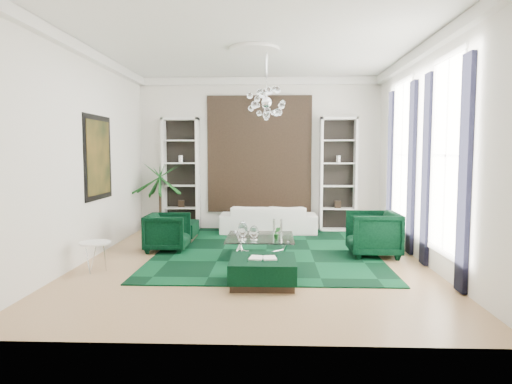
{
  "coord_description": "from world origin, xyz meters",
  "views": [
    {
      "loc": [
        0.35,
        -7.97,
        1.95
      ],
      "look_at": [
        0.03,
        0.5,
        1.21
      ],
      "focal_mm": 32.0,
      "sensor_mm": 36.0,
      "label": 1
    }
  ],
  "objects_px": {
    "coffee_table": "(260,248)",
    "side_table": "(95,257)",
    "palm": "(160,187)",
    "armchair_left": "(168,232)",
    "ottoman_front": "(263,271)",
    "ottoman_side": "(176,231)",
    "sofa": "(268,219)",
    "armchair_right": "(373,234)"
  },
  "relations": [
    {
      "from": "coffee_table",
      "to": "side_table",
      "type": "xyz_separation_m",
      "value": [
        -2.67,
        -0.99,
        0.03
      ]
    },
    {
      "from": "side_table",
      "to": "palm",
      "type": "xyz_separation_m",
      "value": [
        0.14,
        3.76,
        0.86
      ]
    },
    {
      "from": "armchair_left",
      "to": "ottoman_front",
      "type": "height_order",
      "value": "armchair_left"
    },
    {
      "from": "armchair_left",
      "to": "ottoman_side",
      "type": "xyz_separation_m",
      "value": [
        -0.08,
        1.13,
        -0.17
      ]
    },
    {
      "from": "sofa",
      "to": "palm",
      "type": "xyz_separation_m",
      "value": [
        -2.65,
        0.08,
        0.76
      ]
    },
    {
      "from": "ottoman_front",
      "to": "sofa",
      "type": "bearing_deg",
      "value": 89.52
    },
    {
      "from": "coffee_table",
      "to": "side_table",
      "type": "distance_m",
      "value": 2.84
    },
    {
      "from": "armchair_right",
      "to": "ottoman_front",
      "type": "bearing_deg",
      "value": -46.62
    },
    {
      "from": "coffee_table",
      "to": "ottoman_side",
      "type": "height_order",
      "value": "coffee_table"
    },
    {
      "from": "side_table",
      "to": "palm",
      "type": "bearing_deg",
      "value": 87.88
    },
    {
      "from": "sofa",
      "to": "side_table",
      "type": "height_order",
      "value": "sofa"
    },
    {
      "from": "ottoman_side",
      "to": "palm",
      "type": "height_order",
      "value": "palm"
    },
    {
      "from": "armchair_right",
      "to": "ottoman_side",
      "type": "bearing_deg",
      "value": -109.55
    },
    {
      "from": "coffee_table",
      "to": "ottoman_side",
      "type": "relative_size",
      "value": 1.34
    },
    {
      "from": "armchair_left",
      "to": "coffee_table",
      "type": "bearing_deg",
      "value": -108.94
    },
    {
      "from": "armchair_right",
      "to": "armchair_left",
      "type": "bearing_deg",
      "value": -94.41
    },
    {
      "from": "armchair_left",
      "to": "ottoman_side",
      "type": "relative_size",
      "value": 0.91
    },
    {
      "from": "ottoman_front",
      "to": "side_table",
      "type": "relative_size",
      "value": 1.94
    },
    {
      "from": "coffee_table",
      "to": "ottoman_side",
      "type": "distance_m",
      "value": 2.62
    },
    {
      "from": "side_table",
      "to": "palm",
      "type": "height_order",
      "value": "palm"
    },
    {
      "from": "ottoman_side",
      "to": "palm",
      "type": "distance_m",
      "value": 1.47
    },
    {
      "from": "side_table",
      "to": "palm",
      "type": "distance_m",
      "value": 3.86
    },
    {
      "from": "palm",
      "to": "side_table",
      "type": "bearing_deg",
      "value": -92.12
    },
    {
      "from": "coffee_table",
      "to": "armchair_right",
      "type": "bearing_deg",
      "value": 8.85
    },
    {
      "from": "sofa",
      "to": "armchair_right",
      "type": "distance_m",
      "value": 3.1
    },
    {
      "from": "sofa",
      "to": "ottoman_front",
      "type": "distance_m",
      "value": 4.29
    },
    {
      "from": "sofa",
      "to": "ottoman_side",
      "type": "bearing_deg",
      "value": 24.33
    },
    {
      "from": "coffee_table",
      "to": "side_table",
      "type": "height_order",
      "value": "side_table"
    },
    {
      "from": "palm",
      "to": "armchair_left",
      "type": "bearing_deg",
      "value": -72.51
    },
    {
      "from": "coffee_table",
      "to": "palm",
      "type": "xyz_separation_m",
      "value": [
        -2.53,
        2.77,
        0.89
      ]
    },
    {
      "from": "side_table",
      "to": "coffee_table",
      "type": "bearing_deg",
      "value": 20.32
    },
    {
      "from": "armchair_left",
      "to": "coffee_table",
      "type": "distance_m",
      "value": 1.97
    },
    {
      "from": "armchair_left",
      "to": "ottoman_front",
      "type": "bearing_deg",
      "value": -138.88
    },
    {
      "from": "ottoman_side",
      "to": "side_table",
      "type": "distance_m",
      "value": 2.85
    },
    {
      "from": "armchair_left",
      "to": "armchair_right",
      "type": "relative_size",
      "value": 0.88
    },
    {
      "from": "armchair_left",
      "to": "ottoman_side",
      "type": "distance_m",
      "value": 1.15
    },
    {
      "from": "coffee_table",
      "to": "palm",
      "type": "relative_size",
      "value": 0.55
    },
    {
      "from": "ottoman_side",
      "to": "ottoman_front",
      "type": "height_order",
      "value": "ottoman_side"
    },
    {
      "from": "ottoman_side",
      "to": "side_table",
      "type": "xyz_separation_m",
      "value": [
        -0.73,
        -2.75,
        0.04
      ]
    },
    {
      "from": "side_table",
      "to": "sofa",
      "type": "bearing_deg",
      "value": 52.87
    },
    {
      "from": "coffee_table",
      "to": "ottoman_front",
      "type": "xyz_separation_m",
      "value": [
        0.09,
        -1.59,
        -0.01
      ]
    },
    {
      "from": "armchair_left",
      "to": "palm",
      "type": "relative_size",
      "value": 0.37
    }
  ]
}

